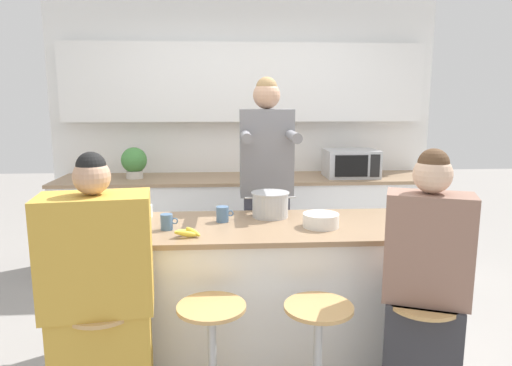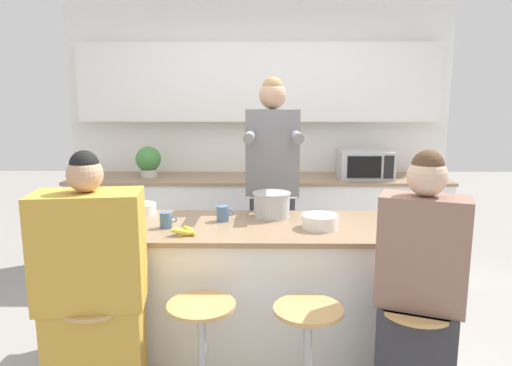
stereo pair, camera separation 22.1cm
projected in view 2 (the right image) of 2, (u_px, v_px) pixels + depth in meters
ground_plane at (256, 356)px, 2.99m from camera, size 16.00×16.00×0.00m
wall_back at (258, 112)px, 4.57m from camera, size 3.82×0.22×2.70m
back_counter at (258, 224)px, 4.44m from camera, size 3.54×0.67×0.93m
kitchen_island at (256, 291)px, 2.91m from camera, size 2.01×0.76×0.89m
bar_stool_leftmost at (99, 360)px, 2.35m from camera, size 0.38×0.38×0.64m
bar_stool_center_left at (202, 359)px, 2.35m from camera, size 0.38×0.38×0.64m
bar_stool_center_right at (307, 364)px, 2.31m from camera, size 0.38×0.38×0.64m
bar_stool_rightmost at (413, 365)px, 2.30m from camera, size 0.38×0.38×0.64m
person_cooking at (272, 199)px, 3.45m from camera, size 0.40×0.58×1.82m
person_wrapped_blanket at (93, 300)px, 2.29m from camera, size 0.55×0.36×1.42m
person_seated_near at (419, 304)px, 2.27m from camera, size 0.47×0.38×1.42m
cooking_pot at (272, 205)px, 3.01m from camera, size 0.34×0.25×0.17m
fruit_bowl at (141, 209)px, 3.08m from camera, size 0.20×0.20×0.08m
mixing_bowl_steel at (320, 222)px, 2.75m from camera, size 0.22×0.22×0.08m
coffee_cup_near at (223, 214)px, 2.91m from camera, size 0.11×0.08×0.10m
coffee_cup_far at (166, 220)px, 2.76m from camera, size 0.10×0.07×0.10m
banana_bunch at (184, 231)px, 2.61m from camera, size 0.17×0.12×0.06m
juice_carton at (112, 213)px, 2.77m from camera, size 0.08×0.08×0.19m
microwave at (365, 164)px, 4.28m from camera, size 0.49×0.38×0.26m
potted_plant at (148, 160)px, 4.35m from camera, size 0.24×0.24×0.29m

